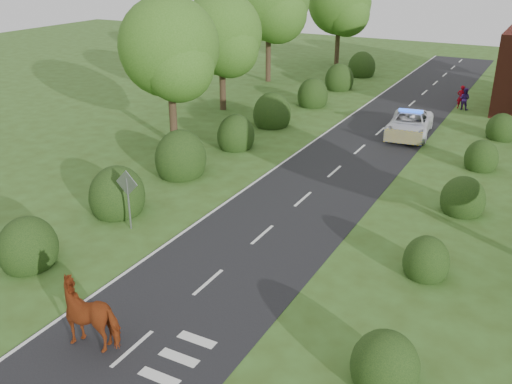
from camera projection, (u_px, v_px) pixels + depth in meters
The scene contains 14 objects.
ground at pixel (208, 283), 19.46m from camera, with size 120.00×120.00×0.00m, color #39521C.
road at pixel (354, 155), 31.63m from camera, with size 6.00×70.00×0.02m, color black.
road_markings at pixel (313, 161), 30.64m from camera, with size 4.96×70.00×0.01m.
hedgerow_left at pixel (222, 141), 31.49m from camera, with size 2.75×50.41×3.00m.
hedgerow_right at pixel (467, 191), 25.48m from camera, with size 2.10×45.78×2.10m.
tree_left_a at pixel (171, 52), 31.23m from camera, with size 5.74×5.60×8.38m.
tree_left_b at pixel (224, 37), 38.49m from camera, with size 5.74×5.60×8.07m.
tree_left_c at pixel (271, 3), 46.63m from camera, with size 6.97×6.80×10.22m.
tree_left_d at pixel (342, 6), 54.04m from camera, with size 6.15×6.00×8.89m.
road_sign at pixel (128, 191), 22.61m from camera, with size 1.06×0.08×2.53m.
cow at pixel (93, 316), 16.29m from camera, with size 1.22×2.30×1.63m, color maroon.
police_van at pixel (409, 124), 34.72m from camera, with size 2.95×5.48×1.60m.
pedestrian_red at pixel (461, 97), 40.63m from camera, with size 0.60×0.40×1.65m, color #A00613.
pedestrian_purple at pixel (464, 99), 40.33m from camera, with size 0.75×0.59×1.55m, color #3C1C73.
Camera 1 is at (9.32, -13.96, 10.46)m, focal length 40.00 mm.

